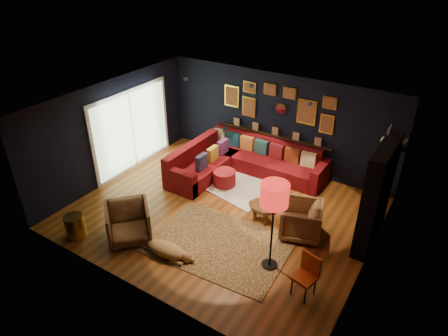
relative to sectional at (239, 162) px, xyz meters
The scene contains 20 objects.
floor 1.94m from the sectional, 71.24° to the right, with size 6.50×6.50×0.00m, color #994D1C.
room_walls 2.29m from the sectional, 71.24° to the right, with size 6.50×6.50×6.50m.
sectional is the anchor object (origin of this frame).
ledge 1.22m from the sectional, 54.82° to the left, with size 3.20×0.12×0.04m, color black.
gallery_wall 1.84m from the sectional, 56.49° to the left, with size 3.15×0.04×1.02m.
sunburst_mirror 1.80m from the sectional, 51.91° to the left, with size 0.47×0.16×0.47m.
fireplace 3.88m from the sectional, 13.77° to the right, with size 0.31×1.60×2.20m.
deer_head 4.15m from the sectional, ahead, with size 0.50×0.28×0.45m.
sliding_door 2.97m from the sectional, 155.08° to the right, with size 0.06×2.80×2.20m.
ceiling_spots 2.53m from the sectional, 58.65° to the right, with size 3.30×2.50×0.06m.
shag_rug 0.63m from the sectional, 66.80° to the right, with size 2.18×1.58×0.03m, color silver.
leopard_rug 3.01m from the sectional, 67.02° to the right, with size 2.80×2.00×0.02m, color tan.
coffee_table 2.17m from the sectional, 44.92° to the right, with size 0.78×0.62×0.36m.
pouf 0.76m from the sectional, 88.12° to the right, with size 0.57×0.57×0.38m, color maroon.
armchair_left 3.64m from the sectional, 98.33° to the right, with size 0.86×0.81×0.89m, color #C6864C.
armchair_right 2.91m from the sectional, 32.77° to the right, with size 0.82×0.77×0.85m, color #C6864C.
gold_stool 4.44m from the sectional, 110.45° to the right, with size 0.41×0.41×0.51m, color gold.
orange_chair 4.39m from the sectional, 43.71° to the right, with size 0.46×0.46×0.82m.
floor_lamp 3.83m from the sectional, 49.85° to the right, with size 0.51×0.51×1.86m.
dog 3.64m from the sectional, 82.55° to the right, with size 1.20×0.59×0.38m, color #BC7C4E, non-canonical shape.
Camera 1 is at (4.07, -6.32, 5.48)m, focal length 32.00 mm.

